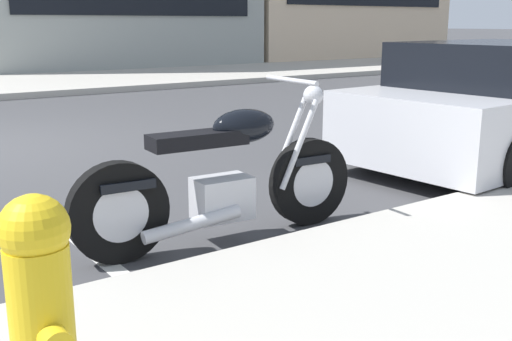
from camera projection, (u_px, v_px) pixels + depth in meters
name	position (u px, v px, depth m)	size (l,w,h in m)	color
sidewalk_far_curb	(319.00, 68.00, 20.04)	(120.00, 5.00, 0.14)	#ADA89E
parking_stall_stripe	(97.00, 255.00, 4.11)	(0.12, 2.20, 0.01)	silver
parked_motorcycle	(225.00, 181.00, 4.30)	(2.18, 0.62, 1.13)	black
parked_car_at_intersection	(510.00, 105.00, 6.78)	(4.26, 2.03, 1.32)	silver
fire_hydrant	(41.00, 303.00, 2.11)	(0.24, 0.36, 0.83)	gold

